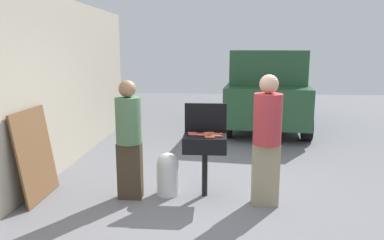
{
  "coord_description": "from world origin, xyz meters",
  "views": [
    {
      "loc": [
        0.03,
        -4.82,
        2.08
      ],
      "look_at": [
        -0.36,
        0.64,
        1.0
      ],
      "focal_mm": 34.37,
      "sensor_mm": 36.0,
      "label": 1
    }
  ],
  "objects_px": {
    "hot_dog_1": "(208,133)",
    "person_right": "(267,136)",
    "hot_dog_4": "(192,133)",
    "leaning_board": "(35,154)",
    "bbq_grill": "(205,145)",
    "propane_tank": "(168,173)",
    "hot_dog_11": "(210,135)",
    "parked_minivan": "(267,88)",
    "hot_dog_12": "(209,137)",
    "hot_dog_8": "(218,136)",
    "person_left": "(129,136)",
    "hot_dog_5": "(210,133)",
    "hot_dog_0": "(203,135)",
    "hot_dog_3": "(202,134)",
    "hot_dog_6": "(216,136)",
    "hot_dog_9": "(193,134)",
    "hot_dog_7": "(210,137)",
    "hot_dog_2": "(194,135)",
    "hot_dog_10": "(218,134)"
  },
  "relations": [
    {
      "from": "hot_dog_1",
      "to": "propane_tank",
      "type": "relative_size",
      "value": 0.21
    },
    {
      "from": "hot_dog_6",
      "to": "hot_dog_7",
      "type": "xyz_separation_m",
      "value": [
        -0.08,
        -0.11,
        0.0
      ]
    },
    {
      "from": "person_right",
      "to": "parked_minivan",
      "type": "bearing_deg",
      "value": -103.28
    },
    {
      "from": "hot_dog_0",
      "to": "hot_dog_5",
      "type": "xyz_separation_m",
      "value": [
        0.09,
        0.16,
        0.0
      ]
    },
    {
      "from": "hot_dog_12",
      "to": "propane_tank",
      "type": "bearing_deg",
      "value": 169.36
    },
    {
      "from": "hot_dog_10",
      "to": "hot_dog_12",
      "type": "bearing_deg",
      "value": -125.69
    },
    {
      "from": "hot_dog_0",
      "to": "hot_dog_10",
      "type": "distance_m",
      "value": 0.24
    },
    {
      "from": "hot_dog_2",
      "to": "person_left",
      "type": "distance_m",
      "value": 0.89
    },
    {
      "from": "hot_dog_3",
      "to": "hot_dog_6",
      "type": "relative_size",
      "value": 1.0
    },
    {
      "from": "hot_dog_9",
      "to": "hot_dog_10",
      "type": "distance_m",
      "value": 0.36
    },
    {
      "from": "bbq_grill",
      "to": "hot_dog_4",
      "type": "distance_m",
      "value": 0.26
    },
    {
      "from": "hot_dog_1",
      "to": "hot_dog_7",
      "type": "relative_size",
      "value": 1.0
    },
    {
      "from": "hot_dog_8",
      "to": "hot_dog_12",
      "type": "relative_size",
      "value": 1.0
    },
    {
      "from": "hot_dog_9",
      "to": "hot_dog_11",
      "type": "height_order",
      "value": "same"
    },
    {
      "from": "hot_dog_3",
      "to": "hot_dog_6",
      "type": "height_order",
      "value": "same"
    },
    {
      "from": "hot_dog_2",
      "to": "person_right",
      "type": "relative_size",
      "value": 0.07
    },
    {
      "from": "hot_dog_8",
      "to": "hot_dog_9",
      "type": "xyz_separation_m",
      "value": [
        -0.34,
        0.08,
        0.0
      ]
    },
    {
      "from": "hot_dog_4",
      "to": "leaning_board",
      "type": "height_order",
      "value": "leaning_board"
    },
    {
      "from": "hot_dog_9",
      "to": "propane_tank",
      "type": "relative_size",
      "value": 0.21
    },
    {
      "from": "hot_dog_0",
      "to": "hot_dog_3",
      "type": "distance_m",
      "value": 0.07
    },
    {
      "from": "hot_dog_4",
      "to": "leaning_board",
      "type": "distance_m",
      "value": 2.19
    },
    {
      "from": "hot_dog_10",
      "to": "leaning_board",
      "type": "relative_size",
      "value": 0.1
    },
    {
      "from": "bbq_grill",
      "to": "propane_tank",
      "type": "distance_m",
      "value": 0.68
    },
    {
      "from": "hot_dog_8",
      "to": "parked_minivan",
      "type": "bearing_deg",
      "value": 75.47
    },
    {
      "from": "hot_dog_7",
      "to": "propane_tank",
      "type": "bearing_deg",
      "value": 164.6
    },
    {
      "from": "leaning_board",
      "to": "hot_dog_8",
      "type": "bearing_deg",
      "value": 3.83
    },
    {
      "from": "hot_dog_1",
      "to": "hot_dog_4",
      "type": "relative_size",
      "value": 1.0
    },
    {
      "from": "hot_dog_1",
      "to": "person_right",
      "type": "xyz_separation_m",
      "value": [
        0.78,
        -0.33,
        0.06
      ]
    },
    {
      "from": "hot_dog_11",
      "to": "parked_minivan",
      "type": "bearing_deg",
      "value": 74.18
    },
    {
      "from": "hot_dog_5",
      "to": "parked_minivan",
      "type": "xyz_separation_m",
      "value": [
        1.4,
        4.78,
        0.13
      ]
    },
    {
      "from": "person_left",
      "to": "hot_dog_5",
      "type": "bearing_deg",
      "value": -0.61
    },
    {
      "from": "leaning_board",
      "to": "bbq_grill",
      "type": "bearing_deg",
      "value": 5.9
    },
    {
      "from": "hot_dog_0",
      "to": "hot_dog_7",
      "type": "bearing_deg",
      "value": -49.8
    },
    {
      "from": "hot_dog_6",
      "to": "hot_dog_9",
      "type": "relative_size",
      "value": 1.0
    },
    {
      "from": "hot_dog_11",
      "to": "hot_dog_3",
      "type": "bearing_deg",
      "value": 163.3
    },
    {
      "from": "person_left",
      "to": "person_right",
      "type": "distance_m",
      "value": 1.85
    },
    {
      "from": "propane_tank",
      "to": "hot_dog_6",
      "type": "bearing_deg",
      "value": -4.26
    },
    {
      "from": "person_left",
      "to": "leaning_board",
      "type": "xyz_separation_m",
      "value": [
        -1.3,
        -0.08,
        -0.27
      ]
    },
    {
      "from": "hot_dog_4",
      "to": "leaning_board",
      "type": "xyz_separation_m",
      "value": [
        -2.15,
        -0.34,
        -0.26
      ]
    },
    {
      "from": "hot_dog_1",
      "to": "hot_dog_8",
      "type": "bearing_deg",
      "value": -49.04
    },
    {
      "from": "hot_dog_4",
      "to": "parked_minivan",
      "type": "bearing_deg",
      "value": 71.06
    },
    {
      "from": "person_right",
      "to": "hot_dog_5",
      "type": "bearing_deg",
      "value": -31.92
    },
    {
      "from": "hot_dog_0",
      "to": "hot_dog_2",
      "type": "height_order",
      "value": "same"
    },
    {
      "from": "hot_dog_1",
      "to": "hot_dog_5",
      "type": "relative_size",
      "value": 1.0
    },
    {
      "from": "propane_tank",
      "to": "leaning_board",
      "type": "height_order",
      "value": "leaning_board"
    },
    {
      "from": "hot_dog_11",
      "to": "hot_dog_10",
      "type": "bearing_deg",
      "value": 32.14
    },
    {
      "from": "hot_dog_6",
      "to": "hot_dog_11",
      "type": "xyz_separation_m",
      "value": [
        -0.07,
        0.04,
        0.0
      ]
    },
    {
      "from": "hot_dog_2",
      "to": "hot_dog_4",
      "type": "xyz_separation_m",
      "value": [
        -0.03,
        0.12,
        0.0
      ]
    },
    {
      "from": "hot_dog_8",
      "to": "propane_tank",
      "type": "distance_m",
      "value": 0.91
    },
    {
      "from": "hot_dog_2",
      "to": "hot_dog_7",
      "type": "bearing_deg",
      "value": -31.75
    }
  ]
}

